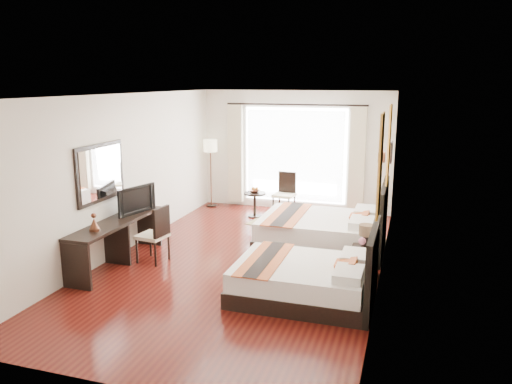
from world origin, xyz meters
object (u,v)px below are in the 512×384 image
(television, at_px, (133,199))
(side_table, at_px, (255,205))
(bed_near, at_px, (308,279))
(vase, at_px, (362,248))
(window_chair, at_px, (284,202))
(floor_lamp, at_px, (210,150))
(console_desk, at_px, (117,243))
(nightstand, at_px, (364,263))
(desk_chair, at_px, (154,245))
(bed_far, at_px, (325,231))
(fruit_bowl, at_px, (255,191))
(table_lamp, at_px, (366,232))

(television, bearing_deg, side_table, -7.91)
(bed_near, relative_size, vase, 16.28)
(bed_near, xyz_separation_m, window_chair, (-1.44, 4.32, 0.01))
(bed_near, height_order, window_chair, bed_near)
(vase, relative_size, floor_lamp, 0.07)
(console_desk, distance_m, side_table, 3.76)
(console_desk, distance_m, window_chair, 4.38)
(nightstand, relative_size, console_desk, 0.23)
(nightstand, relative_size, desk_chair, 0.52)
(bed_far, distance_m, desk_chair, 3.09)
(desk_chair, relative_size, floor_lamp, 0.59)
(bed_near, distance_m, desk_chair, 2.87)
(television, xyz_separation_m, window_chair, (1.85, 3.41, -0.70))
(nightstand, bearing_deg, fruit_bowl, 132.76)
(vase, relative_size, desk_chair, 0.12)
(vase, distance_m, side_table, 4.10)
(bed_far, relative_size, floor_lamp, 1.36)
(fruit_bowl, bearing_deg, table_lamp, -46.67)
(vase, bearing_deg, bed_near, -130.08)
(bed_far, relative_size, window_chair, 2.32)
(side_table, bearing_deg, bed_far, -41.32)
(television, xyz_separation_m, side_table, (1.28, 2.98, -0.72))
(bed_near, distance_m, console_desk, 3.34)
(fruit_bowl, bearing_deg, bed_far, -41.41)
(nightstand, height_order, console_desk, console_desk)
(bed_near, bearing_deg, table_lamp, 55.68)
(nightstand, xyz_separation_m, table_lamp, (0.01, 0.05, 0.50))
(bed_far, bearing_deg, window_chair, 122.00)
(console_desk, xyz_separation_m, desk_chair, (0.52, 0.30, -0.08))
(bed_far, height_order, side_table, bed_far)
(floor_lamp, relative_size, window_chair, 1.70)
(bed_near, bearing_deg, fruit_bowl, 117.47)
(console_desk, xyz_separation_m, window_chair, (1.87, 3.96, -0.08))
(bed_far, distance_m, floor_lamp, 4.05)
(bed_near, height_order, floor_lamp, floor_lamp)
(nightstand, bearing_deg, console_desk, -171.36)
(bed_near, xyz_separation_m, side_table, (-2.02, 3.88, -0.01))
(console_desk, height_order, floor_lamp, floor_lamp)
(bed_far, height_order, floor_lamp, floor_lamp)
(console_desk, xyz_separation_m, side_table, (1.30, 3.53, -0.10))
(side_table, bearing_deg, nightstand, -47.19)
(bed_near, distance_m, fruit_bowl, 4.39)
(table_lamp, bearing_deg, side_table, 133.38)
(bed_far, relative_size, vase, 18.61)
(desk_chair, xyz_separation_m, fruit_bowl, (0.77, 3.24, 0.29))
(vase, relative_size, window_chair, 0.12)
(floor_lamp, bearing_deg, side_table, -24.78)
(bed_far, bearing_deg, side_table, 138.68)
(floor_lamp, relative_size, fruit_bowl, 7.30)
(side_table, bearing_deg, desk_chair, -103.54)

